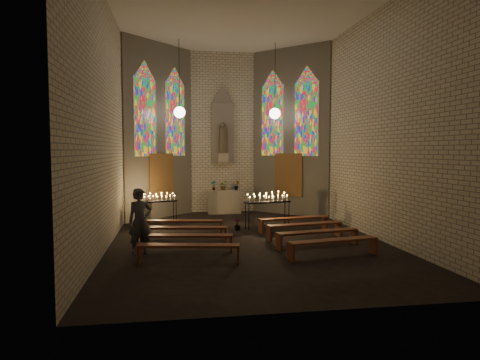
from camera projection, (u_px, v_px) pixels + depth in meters
name	position (u px, v px, depth m)	size (l,w,h in m)	color
floor	(245.00, 239.00, 13.14)	(12.00, 12.00, 0.00)	black
room	(231.00, 124.00, 16.20)	(8.22, 12.43, 7.00)	beige
altar	(224.00, 202.00, 18.47)	(1.40, 0.60, 1.00)	#BAAE98
flower_vase_left	(214.00, 185.00, 18.41)	(0.23, 0.15, 0.43)	#4C723F
flower_vase_center	(223.00, 186.00, 18.49)	(0.36, 0.31, 0.40)	#4C723F
flower_vase_right	(237.00, 185.00, 18.47)	(0.23, 0.19, 0.42)	#4C723F
aisle_flower_pot	(237.00, 224.00, 14.60)	(0.22, 0.22, 0.40)	#4C723F
votive_stand_left	(157.00, 199.00, 15.65)	(1.52, 0.83, 1.09)	black
votive_stand_right	(267.00, 199.00, 14.81)	(1.67, 0.74, 1.20)	black
pew_left_0	(185.00, 223.00, 13.83)	(2.47, 0.76, 0.47)	brown
pew_right_0	(294.00, 220.00, 14.40)	(2.47, 0.76, 0.47)	brown
pew_left_1	(186.00, 230.00, 12.64)	(2.47, 0.76, 0.47)	brown
pew_right_1	(305.00, 226.00, 13.22)	(2.47, 0.76, 0.47)	brown
pew_left_2	(187.00, 238.00, 11.46)	(2.47, 0.76, 0.47)	brown
pew_right_2	(318.00, 234.00, 12.03)	(2.47, 0.76, 0.47)	brown
pew_left_3	(189.00, 248.00, 10.28)	(2.47, 0.76, 0.47)	brown
pew_right_3	(334.00, 243.00, 10.85)	(2.47, 0.76, 0.47)	brown
visitor	(140.00, 221.00, 11.22)	(0.63, 0.42, 1.74)	#4E4F59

